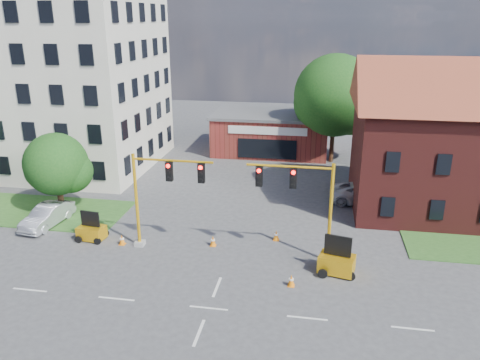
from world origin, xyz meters
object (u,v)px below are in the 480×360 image
Objects in this scene: signal_mast_west at (161,191)px; trailer_west at (92,231)px; signal_mast_east at (303,199)px; pickup_white at (366,194)px; trailer_east at (337,262)px.

trailer_west is (-5.09, 0.27, -3.31)m from signal_mast_west.
signal_mast_east is at bearing 0.00° from signal_mast_west.
signal_mast_west is 17.02m from pickup_white.
signal_mast_east is 11.49m from pickup_white.
pickup_white is at bearing 34.42° from trailer_west.
pickup_white is at bearing 36.72° from signal_mast_west.
signal_mast_east is 1.09× the size of pickup_white.
trailer_west is at bearing 116.46° from pickup_white.
signal_mast_east is 2.74× the size of trailer_east.
signal_mast_west is 6.08m from trailer_west.
trailer_west is at bearing 176.92° from signal_mast_west.
signal_mast_east is at bearing 160.78° from trailer_east.
trailer_west is 20.90m from pickup_white.
trailer_east is 0.40× the size of pickup_white.
signal_mast_west reaches higher than trailer_east.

